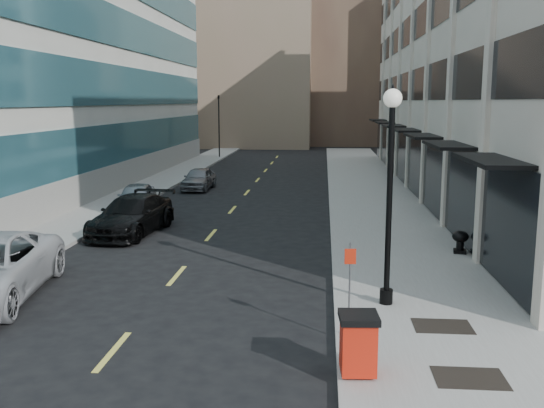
% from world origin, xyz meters
% --- Properties ---
extents(ground, '(160.00, 160.00, 0.00)m').
position_xyz_m(ground, '(0.00, 0.00, 0.00)').
color(ground, black).
rests_on(ground, ground).
extents(sidewalk_right, '(5.00, 80.00, 0.15)m').
position_xyz_m(sidewalk_right, '(7.50, 20.00, 0.07)').
color(sidewalk_right, gray).
rests_on(sidewalk_right, ground).
extents(sidewalk_left, '(3.00, 80.00, 0.15)m').
position_xyz_m(sidewalk_left, '(-6.50, 20.00, 0.07)').
color(sidewalk_left, gray).
rests_on(sidewalk_left, ground).
extents(building_right, '(15.30, 46.50, 18.25)m').
position_xyz_m(building_right, '(16.94, 26.99, 8.99)').
color(building_right, beige).
rests_on(building_right, ground).
extents(skyline_tan_near, '(14.00, 18.00, 28.00)m').
position_xyz_m(skyline_tan_near, '(-4.00, 68.00, 14.00)').
color(skyline_tan_near, '#7D6452').
rests_on(skyline_tan_near, ground).
extents(skyline_brown, '(12.00, 16.00, 34.00)m').
position_xyz_m(skyline_brown, '(8.00, 72.00, 17.00)').
color(skyline_brown, brown).
rests_on(skyline_brown, ground).
extents(skyline_tan_far, '(12.00, 14.00, 22.00)m').
position_xyz_m(skyline_tan_far, '(-14.00, 78.00, 11.00)').
color(skyline_tan_far, '#7D6452').
rests_on(skyline_tan_far, ground).
extents(skyline_stone, '(10.00, 14.00, 20.00)m').
position_xyz_m(skyline_stone, '(18.00, 66.00, 10.00)').
color(skyline_stone, beige).
rests_on(skyline_stone, ground).
extents(grate_mid, '(1.40, 1.00, 0.01)m').
position_xyz_m(grate_mid, '(7.60, 1.00, 0.15)').
color(grate_mid, black).
rests_on(grate_mid, sidewalk_right).
extents(grate_far, '(1.40, 1.00, 0.01)m').
position_xyz_m(grate_far, '(7.60, 3.80, 0.15)').
color(grate_far, black).
rests_on(grate_far, sidewalk_right).
extents(road_centerline, '(0.15, 68.20, 0.01)m').
position_xyz_m(road_centerline, '(0.00, 17.00, 0.01)').
color(road_centerline, '#D8CC4C').
rests_on(road_centerline, ground).
extents(traffic_signal, '(0.66, 0.66, 6.98)m').
position_xyz_m(traffic_signal, '(-5.50, 48.00, 5.72)').
color(traffic_signal, black).
rests_on(traffic_signal, ground).
extents(car_black_pickup, '(2.85, 5.71, 1.59)m').
position_xyz_m(car_black_pickup, '(-3.37, 14.00, 0.80)').
color(car_black_pickup, black).
rests_on(car_black_pickup, ground).
extents(car_silver_sedan, '(2.18, 4.36, 1.42)m').
position_xyz_m(car_silver_sedan, '(-4.80, 19.18, 0.71)').
color(car_silver_sedan, '#999CA1').
rests_on(car_silver_sedan, ground).
extents(car_grey_sedan, '(1.79, 4.14, 1.39)m').
position_xyz_m(car_grey_sedan, '(-3.20, 27.00, 0.70)').
color(car_grey_sedan, slate).
rests_on(car_grey_sedan, ground).
extents(trash_bin, '(0.82, 0.90, 1.26)m').
position_xyz_m(trash_bin, '(5.40, 1.00, 0.83)').
color(trash_bin, red).
rests_on(trash_bin, sidewalk_right).
extents(lamppost, '(0.49, 0.49, 5.85)m').
position_xyz_m(lamppost, '(6.40, 5.39, 3.58)').
color(lamppost, black).
rests_on(lamppost, sidewalk_right).
extents(sign_post, '(0.26, 0.07, 2.24)m').
position_xyz_m(sign_post, '(5.30, 2.99, 1.61)').
color(sign_post, slate).
rests_on(sign_post, sidewalk_right).
extents(urn_planter, '(0.58, 0.58, 0.81)m').
position_xyz_m(urn_planter, '(9.60, 11.20, 0.64)').
color(urn_planter, black).
rests_on(urn_planter, sidewalk_right).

